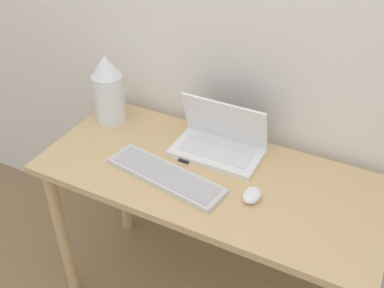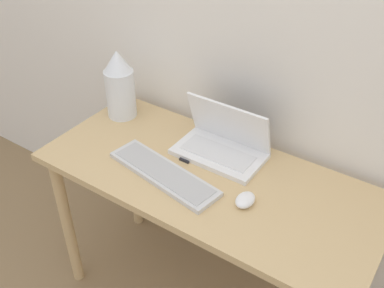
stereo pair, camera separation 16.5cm
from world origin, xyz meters
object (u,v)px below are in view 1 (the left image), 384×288
(laptop, at_px, (219,141))
(vase, at_px, (108,89))
(keyboard, at_px, (165,175))
(mp3_player, at_px, (186,158))
(mouse, at_px, (252,195))

(laptop, height_order, vase, vase)
(keyboard, height_order, mp3_player, keyboard)
(laptop, bearing_deg, keyboard, -114.02)
(mouse, relative_size, mp3_player, 1.57)
(laptop, distance_m, mp3_player, 0.15)
(mouse, height_order, mp3_player, mouse)
(vase, bearing_deg, mouse, -15.50)
(mouse, bearing_deg, vase, 164.50)
(mp3_player, bearing_deg, keyboard, -96.71)
(mp3_player, bearing_deg, laptop, 49.33)
(keyboard, relative_size, vase, 1.58)
(mouse, distance_m, vase, 0.77)
(mouse, xyz_separation_m, vase, (-0.73, 0.20, 0.13))
(vase, relative_size, mp3_player, 5.56)
(laptop, bearing_deg, mp3_player, -130.67)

